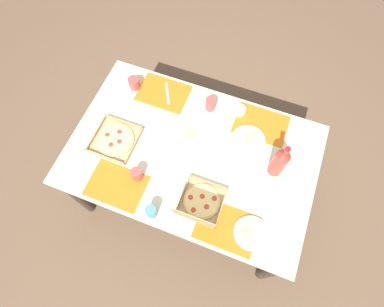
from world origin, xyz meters
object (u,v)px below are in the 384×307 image
Objects in this scene: plate_far_right at (192,136)px; cup_clear_left at (210,104)px; plate_middle at (248,140)px; cup_red at (151,212)px; pizza_box_corner_right at (200,205)px; soda_bottle at (279,162)px; cup_spare at (137,174)px; plate_near_right at (251,233)px; pizza_box_center at (115,140)px; condiment_bowl at (239,110)px; cup_dark at (134,83)px.

plate_far_right is 0.27m from cup_clear_left.
plate_middle is 2.33× the size of cup_red.
soda_bottle is at bearing -132.43° from pizza_box_corner_right.
cup_spare is 0.95× the size of cup_red.
plate_near_right is at bearing 172.49° from pizza_box_corner_right.
pizza_box_center is at bearing 24.15° from plate_far_right.
plate_middle is at bearing -33.50° from soda_bottle.
cup_red is (0.25, 0.14, 0.00)m from pizza_box_corner_right.
cup_spare is at bearing 68.58° from cup_clear_left.
cup_red is at bearing 29.37° from pizza_box_corner_right.
condiment_bowl reaches higher than plate_near_right.
pizza_box_corner_right is at bearing 88.38° from condiment_bowl.
plate_far_right is 0.59m from soda_bottle.
plate_middle is 2.54× the size of condiment_bowl.
plate_middle and plate_near_right have the same top height.
plate_far_right is 0.58m from cup_red.
condiment_bowl is at bearing -44.67° from soda_bottle.
plate_far_right is at bearing -63.05° from pizza_box_corner_right.
cup_red is 0.99× the size of cup_clear_left.
cup_red is (-0.43, 0.37, 0.04)m from pizza_box_center.
plate_near_right is (-1.02, 0.27, -0.00)m from pizza_box_center.
condiment_bowl is at bearing -144.05° from pizza_box_center.
pizza_box_center is 0.31m from cup_spare.
cup_red reaches higher than pizza_box_center.
pizza_box_center is at bearing -40.42° from cup_red.
plate_middle is 1.00× the size of plate_far_right.
plate_far_right is at bearing -119.06° from cup_spare.
plate_far_right is at bearing -40.66° from plate_near_right.
cup_clear_left reaches higher than cup_dark.
pizza_box_corner_right is 3.01× the size of cup_clear_left.
cup_clear_left is at bearing -136.97° from pizza_box_center.
cup_red is at bearing 134.34° from cup_spare.
condiment_bowl is at bearing -107.43° from cup_red.
condiment_bowl is (-0.77, -0.07, -0.02)m from cup_dark.
pizza_box_center is 0.69m from cup_clear_left.
pizza_box_center is 0.96× the size of pizza_box_corner_right.
cup_clear_left reaches higher than cup_red.
plate_near_right is (-0.55, 0.47, -0.00)m from plate_far_right.
cup_red is 0.95m from cup_dark.
cup_spare is at bearing 40.64° from plate_middle.
cup_dark is at bearing -63.29° from cup_spare.
plate_far_right is at bearing 51.61° from condiment_bowl.
pizza_box_corner_right is 0.56m from plate_middle.
cup_spare is 0.70m from cup_dark.
condiment_bowl reaches higher than plate_far_right.
plate_near_right is at bearing 173.64° from cup_spare.
cup_dark is (1.08, -0.71, 0.03)m from plate_near_right.
cup_spare is 0.26m from cup_red.
plate_near_right is 2.23× the size of cup_spare.
cup_red reaches higher than cup_spare.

